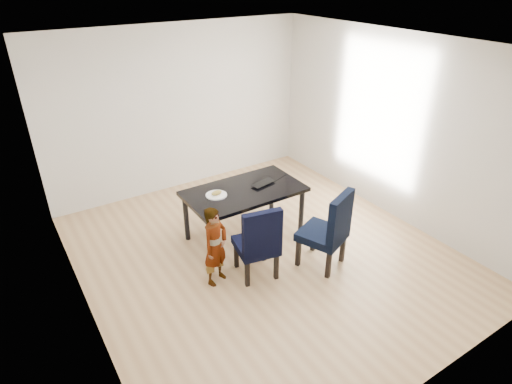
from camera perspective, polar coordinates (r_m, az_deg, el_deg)
floor at (r=5.85m, az=1.07°, el=-8.19°), size 4.50×5.00×0.01m
ceiling at (r=4.77m, az=1.38°, el=19.03°), size 4.50×5.00×0.01m
wall_back at (r=7.25m, az=-10.10°, el=10.78°), size 4.50×0.01×2.70m
wall_front at (r=3.66m, az=23.98°, el=-9.95°), size 4.50×0.01×2.70m
wall_left at (r=4.45m, az=-23.69°, el=-2.76°), size 0.01×5.00×2.70m
wall_right at (r=6.61m, az=17.84°, el=8.16°), size 0.01×5.00×2.70m
dining_table at (r=5.99m, az=-1.56°, el=-2.87°), size 1.60×0.90×0.75m
chair_left at (r=5.23m, az=-0.02°, el=-6.35°), size 0.57×0.58×1.00m
chair_right at (r=5.43m, az=8.86°, el=-4.82°), size 0.68×0.69×1.07m
child at (r=5.12m, az=-5.44°, el=-7.20°), size 0.44×0.37×1.02m
plate at (r=5.68m, az=-5.31°, el=-0.42°), size 0.29×0.29×0.02m
sandwich at (r=5.66m, az=-5.28°, el=-0.10°), size 0.16×0.12×0.06m
laptop at (r=5.97m, az=0.62°, el=1.31°), size 0.40×0.30×0.03m
cable_tangle at (r=6.03m, az=2.01°, el=1.43°), size 0.19×0.19×0.01m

